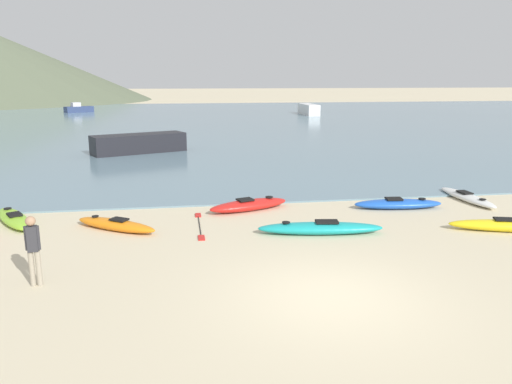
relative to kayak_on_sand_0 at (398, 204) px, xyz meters
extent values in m
plane|color=beige|center=(-4.34, -6.39, -0.16)|extent=(400.00, 400.00, 0.00)
cube|color=slate|center=(-4.34, 36.30, -0.13)|extent=(160.00, 70.00, 0.06)
ellipsoid|color=blue|center=(0.00, 0.00, 0.00)|extent=(3.03, 1.01, 0.32)
cube|color=black|center=(-0.15, 0.02, 0.18)|extent=(0.57, 0.44, 0.05)
cylinder|color=black|center=(0.81, -0.08, 0.17)|extent=(0.25, 0.25, 0.02)
ellipsoid|color=orange|center=(-9.14, -1.01, -0.01)|extent=(2.60, 2.05, 0.31)
cube|color=black|center=(-9.02, -1.09, 0.17)|extent=(0.59, 0.54, 0.05)
cylinder|color=black|center=(-9.76, -0.57, 0.16)|extent=(0.20, 0.20, 0.02)
ellipsoid|color=yellow|center=(2.11, -2.95, 0.00)|extent=(3.52, 1.54, 0.33)
cube|color=black|center=(1.94, -2.90, 0.20)|extent=(0.69, 0.48, 0.05)
ellipsoid|color=white|center=(2.94, 0.67, -0.04)|extent=(0.78, 3.18, 0.24)
cube|color=black|center=(2.94, 0.83, 0.11)|extent=(0.38, 0.58, 0.05)
cylinder|color=black|center=(2.98, -0.20, 0.09)|extent=(0.23, 0.23, 0.02)
ellipsoid|color=teal|center=(-3.38, -2.30, 0.01)|extent=(3.60, 1.14, 0.34)
cube|color=black|center=(-3.20, -2.33, 0.20)|extent=(0.68, 0.45, 0.05)
cylinder|color=black|center=(-4.34, -2.17, 0.18)|extent=(0.23, 0.23, 0.02)
ellipsoid|color=red|center=(-5.00, 0.57, 0.02)|extent=(2.91, 1.62, 0.36)
cube|color=black|center=(-5.14, 0.52, 0.22)|extent=(0.61, 0.55, 0.05)
cylinder|color=black|center=(-4.27, 0.82, 0.21)|extent=(0.26, 0.26, 0.02)
ellipsoid|color=#8CCC2D|center=(-12.29, 0.25, -0.03)|extent=(1.97, 2.87, 0.27)
cube|color=black|center=(-12.22, 0.12, 0.13)|extent=(0.57, 0.63, 0.05)
cylinder|color=black|center=(-12.67, 0.95, 0.12)|extent=(0.24, 0.24, 0.02)
cylinder|color=gray|center=(-10.42, -4.82, 0.22)|extent=(0.11, 0.11, 0.77)
cylinder|color=gray|center=(-10.29, -4.82, 0.22)|extent=(0.11, 0.11, 0.77)
cube|color=#2D2D33|center=(-10.35, -4.82, 0.88)|extent=(0.23, 0.20, 0.55)
cylinder|color=#2D2D33|center=(-10.47, -4.82, 0.90)|extent=(0.08, 0.08, 0.52)
cylinder|color=#2D2D33|center=(-10.24, -4.82, 0.90)|extent=(0.08, 0.08, 0.52)
sphere|color=#A37A5B|center=(-10.35, -4.82, 1.26)|extent=(0.21, 0.21, 0.21)
cube|color=white|center=(8.24, 42.49, 0.51)|extent=(1.37, 5.46, 1.22)
cube|color=navy|center=(-19.34, 50.94, 0.26)|extent=(3.62, 2.93, 0.73)
cube|color=silver|center=(-19.63, 50.77, 0.88)|extent=(1.30, 1.24, 0.51)
cube|color=black|center=(-9.47, 14.18, 0.44)|extent=(5.51, 3.54, 1.08)
cylinder|color=black|center=(-6.72, -1.00, -0.15)|extent=(0.04, 1.90, 0.03)
cube|color=red|center=(-6.73, -2.17, -0.15)|extent=(0.18, 0.44, 0.03)
cube|color=red|center=(-6.71, 0.17, -0.15)|extent=(0.18, 0.44, 0.03)
camera|label=1|loc=(-7.31, -15.34, 4.15)|focal=35.00mm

